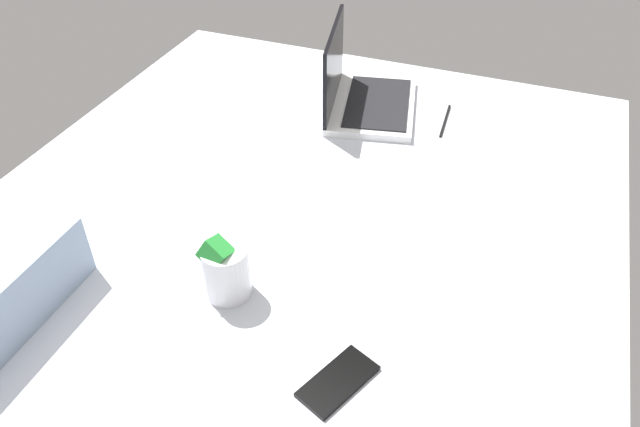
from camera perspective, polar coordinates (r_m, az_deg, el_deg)
bed_mattress at (r=138.64cm, az=-3.83°, el=-4.97°), size 180.00×140.00×18.00cm
laptop at (r=175.26cm, az=3.84°, el=10.85°), size 37.09×29.41×23.00cm
snack_cup at (r=117.91cm, az=-8.64°, el=-5.10°), size 9.00×9.00×14.31cm
cell_phone at (r=107.22cm, az=1.66°, el=-15.09°), size 15.55×11.78×0.80cm
charger_cable at (r=173.96cm, az=11.38°, el=8.34°), size 17.00×1.66×0.60cm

